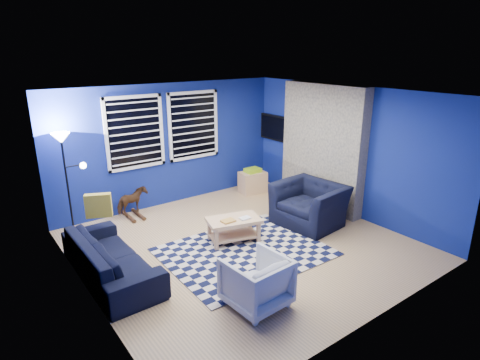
# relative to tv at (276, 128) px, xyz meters

# --- Properties ---
(floor) EXTENTS (5.00, 5.00, 0.00)m
(floor) POSITION_rel_tv_xyz_m (-2.45, -2.00, -1.40)
(floor) COLOR tan
(floor) RESTS_ON ground
(ceiling) EXTENTS (5.00, 5.00, 0.00)m
(ceiling) POSITION_rel_tv_xyz_m (-2.45, -2.00, 1.10)
(ceiling) COLOR white
(ceiling) RESTS_ON wall_back
(wall_back) EXTENTS (5.00, 0.00, 5.00)m
(wall_back) POSITION_rel_tv_xyz_m (-2.45, 0.50, -0.15)
(wall_back) COLOR navy
(wall_back) RESTS_ON floor
(wall_left) EXTENTS (0.00, 5.00, 5.00)m
(wall_left) POSITION_rel_tv_xyz_m (-4.95, -2.00, -0.15)
(wall_left) COLOR navy
(wall_left) RESTS_ON floor
(wall_right) EXTENTS (0.00, 5.00, 5.00)m
(wall_right) POSITION_rel_tv_xyz_m (0.05, -2.00, -0.15)
(wall_right) COLOR navy
(wall_right) RESTS_ON floor
(fireplace) EXTENTS (0.65, 2.00, 2.50)m
(fireplace) POSITION_rel_tv_xyz_m (-0.09, -1.50, -0.20)
(fireplace) COLOR gray
(fireplace) RESTS_ON floor
(window_left) EXTENTS (1.17, 0.06, 1.42)m
(window_left) POSITION_rel_tv_xyz_m (-3.20, 0.46, 0.20)
(window_left) COLOR black
(window_left) RESTS_ON wall_back
(window_right) EXTENTS (1.17, 0.06, 1.42)m
(window_right) POSITION_rel_tv_xyz_m (-1.90, 0.46, 0.20)
(window_right) COLOR black
(window_right) RESTS_ON wall_back
(tv) EXTENTS (0.07, 1.00, 0.58)m
(tv) POSITION_rel_tv_xyz_m (0.00, 0.00, 0.00)
(tv) COLOR black
(tv) RESTS_ON wall_right
(rug) EXTENTS (2.53, 2.04, 0.02)m
(rug) POSITION_rel_tv_xyz_m (-2.58, -2.22, -1.39)
(rug) COLOR black
(rug) RESTS_ON floor
(sofa) EXTENTS (2.08, 0.84, 0.60)m
(sofa) POSITION_rel_tv_xyz_m (-4.55, -1.65, -1.10)
(sofa) COLOR black
(sofa) RESTS_ON floor
(armchair_big) EXTENTS (1.30, 1.17, 0.77)m
(armchair_big) POSITION_rel_tv_xyz_m (-0.93, -2.05, -1.01)
(armchair_big) COLOR black
(armchair_big) RESTS_ON floor
(armchair_bent) EXTENTS (0.76, 0.78, 0.67)m
(armchair_bent) POSITION_rel_tv_xyz_m (-3.30, -3.42, -1.06)
(armchair_bent) COLOR gray
(armchair_bent) RESTS_ON floor
(rocking_horse) EXTENTS (0.44, 0.66, 0.51)m
(rocking_horse) POSITION_rel_tv_xyz_m (-3.46, 0.22, -1.07)
(rocking_horse) COLOR #4A2F18
(rocking_horse) RESTS_ON floor
(coffee_table) EXTENTS (0.99, 0.73, 0.44)m
(coffee_table) POSITION_rel_tv_xyz_m (-2.49, -1.81, -1.09)
(coffee_table) COLOR #DDAF7C
(coffee_table) RESTS_ON rug
(cabinet) EXTENTS (0.63, 0.47, 0.57)m
(cabinet) POSITION_rel_tv_xyz_m (-0.71, -0.06, -1.15)
(cabinet) COLOR #DDAF7C
(cabinet) RESTS_ON floor
(floor_lamp) EXTENTS (0.49, 0.30, 1.81)m
(floor_lamp) POSITION_rel_tv_xyz_m (-4.58, 0.17, 0.09)
(floor_lamp) COLOR black
(floor_lamp) RESTS_ON floor
(throw_pillow) EXTENTS (0.41, 0.28, 0.38)m
(throw_pillow) POSITION_rel_tv_xyz_m (-4.40, -0.81, -0.61)
(throw_pillow) COLOR gold
(throw_pillow) RESTS_ON sofa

